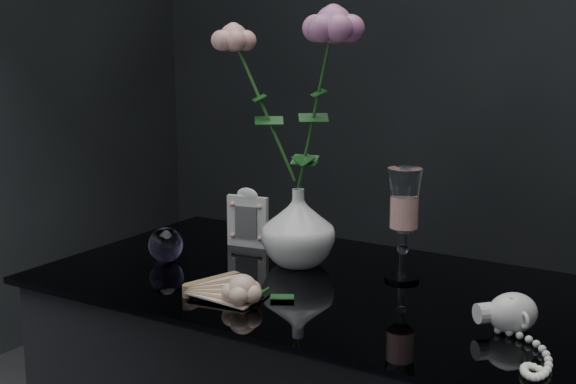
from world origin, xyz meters
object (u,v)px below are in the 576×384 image
Objects in this scene: picture_frame at (248,217)px; pearl_jar at (513,311)px; paperweight at (166,245)px; wine_glass at (404,225)px; loose_rose at (242,289)px; vase at (298,227)px.

picture_frame reaches higher than pearl_jar.
paperweight is 0.69m from pearl_jar.
wine_glass reaches higher than paperweight.
loose_rose is at bearing -24.79° from paperweight.
wine_glass is at bearing 56.21° from loose_rose.
wine_glass is at bearing 4.85° from vase.
pearl_jar is at bearing -15.81° from vase.
picture_frame is 0.56× the size of pearl_jar.
vase is 0.17m from picture_frame.
paperweight is at bearing -120.92° from picture_frame.
picture_frame is at bearing 173.97° from wine_glass.
pearl_jar is at bearing -24.90° from picture_frame.
vase reaches higher than loose_rose.
vase is 0.66× the size of pearl_jar.
paperweight reaches higher than loose_rose.
picture_frame reaches higher than loose_rose.
picture_frame is 0.83× the size of loose_rose.
vase is at bearing -27.89° from picture_frame.
vase is at bearing -153.59° from pearl_jar.
paperweight is (-0.45, -0.14, -0.07)m from wine_glass.
vase is at bearing 98.58° from loose_rose.
paperweight is at bearing -152.75° from vase.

